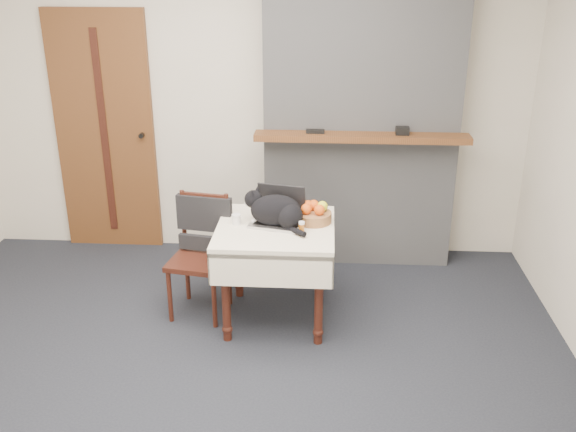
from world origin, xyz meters
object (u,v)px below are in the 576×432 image
side_table (276,242)px  pill_bottle (302,227)px  chair (202,238)px  cat (277,211)px  door (105,133)px  laptop (278,214)px  cream_jar (236,219)px  fruit_basket (314,214)px

side_table → pill_bottle: 0.26m
chair → cat: bearing=-2.6°
door → laptop: size_ratio=5.19×
door → chair: bearing=-46.6°
cream_jar → fruit_basket: 0.52m
cat → fruit_basket: 0.26m
cream_jar → fruit_basket: (0.51, 0.08, 0.02)m
side_table → fruit_basket: fruit_basket is taller
fruit_basket → chair: 0.80m
laptop → fruit_basket: bearing=18.7°
door → laptop: 1.89m
cream_jar → chair: size_ratio=0.08×
door → side_table: bearing=-37.7°
cat → fruit_basket: bearing=43.2°
pill_bottle → chair: 0.77m
cat → fruit_basket: size_ratio=1.84×
cream_jar → laptop: bearing=10.6°
cat → pill_bottle: (0.17, -0.11, -0.06)m
cream_jar → fruit_basket: bearing=8.3°
laptop → fruit_basket: (0.24, 0.02, -0.01)m
cream_jar → pill_bottle: bearing=-16.0°
door → fruit_basket: bearing=-31.4°
door → side_table: (1.51, -1.17, -0.41)m
laptop → cream_jar: laptop is taller
cream_jar → chair: (-0.26, 0.11, -0.19)m
cat → fruit_basket: cat is taller
door → fruit_basket: door is taller
door → chair: 1.51m
laptop → cat: size_ratio=0.86×
side_table → cat: bearing=36.3°
door → cream_jar: (1.25, -1.15, -0.27)m
door → pill_bottle: (1.69, -1.28, -0.26)m
pill_bottle → side_table: bearing=149.1°
pill_bottle → fruit_basket: bearing=70.4°
pill_bottle → fruit_basket: size_ratio=0.33×
cat → cream_jar: cat is taller
cream_jar → fruit_basket: size_ratio=0.28×
fruit_basket → laptop: bearing=-174.4°
cream_jar → side_table: bearing=-4.4°
cat → chair: bearing=-169.3°
cream_jar → chair: 0.34m
side_table → pill_bottle: (0.18, -0.11, 0.15)m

